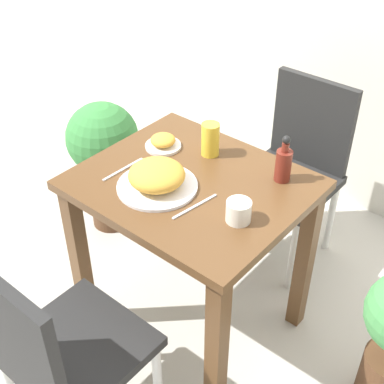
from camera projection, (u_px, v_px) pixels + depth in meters
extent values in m
plane|color=#B7B2A8|center=(192.00, 319.00, 2.40)|extent=(16.00, 16.00, 0.00)
cube|color=brown|center=(192.00, 185.00, 1.96)|extent=(0.81, 0.69, 0.04)
cube|color=brown|center=(80.00, 260.00, 2.19)|extent=(0.06, 0.06, 0.73)
cube|color=brown|center=(216.00, 353.00, 1.82)|extent=(0.06, 0.06, 0.73)
cube|color=brown|center=(175.00, 194.00, 2.55)|extent=(0.06, 0.06, 0.73)
cube|color=brown|center=(304.00, 261.00, 2.18)|extent=(0.06, 0.06, 0.73)
cube|color=black|center=(78.00, 347.00, 1.76)|extent=(0.42, 0.42, 0.04)
cube|color=black|center=(15.00, 337.00, 1.50)|extent=(0.40, 0.04, 0.44)
cylinder|color=white|center=(158.00, 381.00, 1.92)|extent=(0.03, 0.03, 0.41)
cylinder|color=white|center=(91.00, 329.00, 2.10)|extent=(0.03, 0.03, 0.41)
cube|color=black|center=(285.00, 183.00, 2.51)|extent=(0.42, 0.42, 0.04)
cube|color=black|center=(313.00, 123.00, 2.48)|extent=(0.40, 0.04, 0.44)
cylinder|color=white|center=(230.00, 223.00, 2.62)|extent=(0.03, 0.03, 0.41)
cylinder|color=white|center=(293.00, 255.00, 2.44)|extent=(0.03, 0.03, 0.41)
cylinder|color=white|center=(270.00, 189.00, 2.84)|extent=(0.03, 0.03, 0.41)
cylinder|color=white|center=(331.00, 217.00, 2.66)|extent=(0.03, 0.03, 0.41)
cylinder|color=white|center=(157.00, 186.00, 1.91)|extent=(0.29, 0.29, 0.01)
ellipsoid|color=gold|center=(157.00, 175.00, 1.88)|extent=(0.20, 0.20, 0.09)
cylinder|color=white|center=(163.00, 146.00, 2.13)|extent=(0.14, 0.14, 0.01)
ellipsoid|color=gold|center=(163.00, 140.00, 2.11)|extent=(0.10, 0.10, 0.04)
cylinder|color=silver|center=(239.00, 211.00, 1.74)|extent=(0.08, 0.08, 0.08)
cylinder|color=gold|center=(210.00, 139.00, 2.05)|extent=(0.07, 0.07, 0.13)
cylinder|color=maroon|center=(283.00, 166.00, 1.92)|extent=(0.06, 0.06, 0.12)
cylinder|color=maroon|center=(285.00, 147.00, 1.87)|extent=(0.03, 0.03, 0.03)
sphere|color=black|center=(286.00, 140.00, 1.85)|extent=(0.03, 0.03, 0.03)
cube|color=silver|center=(123.00, 169.00, 2.00)|extent=(0.02, 0.20, 0.00)
cube|color=silver|center=(195.00, 206.00, 1.82)|extent=(0.04, 0.20, 0.00)
cylinder|color=#51331E|center=(110.00, 204.00, 2.87)|extent=(0.20, 0.20, 0.24)
cylinder|color=brown|center=(107.00, 177.00, 2.77)|extent=(0.04, 0.04, 0.11)
sphere|color=#387F3D|center=(102.00, 138.00, 2.63)|extent=(0.36, 0.36, 0.36)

